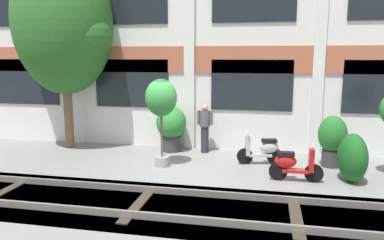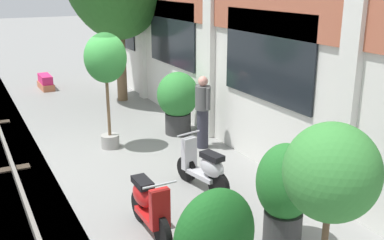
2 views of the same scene
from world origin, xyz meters
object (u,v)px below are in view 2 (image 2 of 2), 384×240
object	(u,v)px
potted_plant_low_pan	(106,63)
scooter_second_parked	(148,205)
potted_plant_square_trough	(46,82)
scooter_near_curb	(204,168)
resident_by_doorway	(203,110)
potted_plant_ribbed_drum	(285,189)
potted_plant_stone_basin	(178,99)
topiary_hedge	(215,237)
potted_plant_tall_urn	(331,178)

from	to	relation	value
potted_plant_low_pan	scooter_second_parked	bearing A→B (deg)	-8.99
potted_plant_square_trough	scooter_near_curb	size ratio (longest dim) A/B	0.79
scooter_near_curb	resident_by_doorway	bearing A→B (deg)	-39.24
resident_by_doorway	potted_plant_ribbed_drum	bearing A→B (deg)	74.42
potted_plant_stone_basin	potted_plant_ribbed_drum	size ratio (longest dim) A/B	1.01
potted_plant_low_pan	potted_plant_square_trough	size ratio (longest dim) A/B	2.40
scooter_near_curb	resident_by_doorway	distance (m)	2.22
potted_plant_ribbed_drum	potted_plant_square_trough	bearing A→B (deg)	-173.98
potted_plant_stone_basin	scooter_near_curb	bearing A→B (deg)	-17.50
potted_plant_ribbed_drum	scooter_second_parked	distance (m)	2.01
potted_plant_square_trough	scooter_near_curb	xyz separation A→B (m)	(9.47, 1.05, 0.20)
potted_plant_stone_basin	scooter_second_parked	xyz separation A→B (m)	(3.89, -2.38, -0.43)
scooter_near_curb	topiary_hedge	size ratio (longest dim) A/B	1.08
potted_plant_ribbed_drum	potted_plant_low_pan	bearing A→B (deg)	-168.54
scooter_near_curb	resident_by_doorway	xyz separation A→B (m)	(-1.92, 1.03, 0.44)
scooter_near_curb	topiary_hedge	xyz separation A→B (m)	(2.31, -1.14, 0.19)
potted_plant_low_pan	potted_plant_stone_basin	bearing A→B (deg)	95.59
potted_plant_low_pan	potted_plant_stone_basin	size ratio (longest dim) A/B	1.68
resident_by_doorway	potted_plant_tall_urn	bearing A→B (deg)	70.66
potted_plant_tall_urn	potted_plant_low_pan	bearing A→B (deg)	-177.44
potted_plant_square_trough	potted_plant_stone_basin	bearing A→B (deg)	17.45
topiary_hedge	potted_plant_ribbed_drum	bearing A→B (deg)	103.03
potted_plant_low_pan	potted_plant_tall_urn	xyz separation A→B (m)	(6.39, 0.29, -0.16)
topiary_hedge	resident_by_doorway	bearing A→B (deg)	152.88
potted_plant_low_pan	topiary_hedge	xyz separation A→B (m)	(5.20, -0.31, -1.31)
potted_plant_low_pan	potted_plant_stone_basin	distance (m)	2.10
scooter_second_parked	resident_by_doorway	world-z (taller)	resident_by_doorway
potted_plant_stone_basin	scooter_near_curb	distance (m)	3.24
scooter_second_parked	topiary_hedge	xyz separation A→B (m)	(1.48, 0.28, 0.19)
scooter_near_curb	topiary_hedge	bearing A→B (deg)	142.56
potted_plant_low_pan	topiary_hedge	distance (m)	5.37
scooter_near_curb	scooter_second_parked	xyz separation A→B (m)	(0.82, -1.42, 0.00)
scooter_near_curb	scooter_second_parked	world-z (taller)	same
potted_plant_ribbed_drum	topiary_hedge	bearing A→B (deg)	-76.97
potted_plant_tall_urn	scooter_second_parked	xyz separation A→B (m)	(-2.68, -0.87, -1.34)
potted_plant_tall_urn	potted_plant_ribbed_drum	size ratio (longest dim) A/B	1.54
potted_plant_square_trough	potted_plant_tall_urn	distance (m)	13.07
scooter_near_curb	resident_by_doorway	size ratio (longest dim) A/B	0.83
potted_plant_low_pan	topiary_hedge	bearing A→B (deg)	-3.43
potted_plant_tall_urn	scooter_second_parked	bearing A→B (deg)	-161.93
potted_plant_square_trough	scooter_second_parked	distance (m)	10.30
potted_plant_low_pan	potted_plant_square_trough	world-z (taller)	potted_plant_low_pan
potted_plant_ribbed_drum	scooter_near_curb	size ratio (longest dim) A/B	1.11
potted_plant_stone_basin	resident_by_doorway	distance (m)	1.15
potted_plant_tall_urn	resident_by_doorway	bearing A→B (deg)	163.86
potted_plant_ribbed_drum	scooter_near_curb	world-z (taller)	potted_plant_ribbed_drum
potted_plant_square_trough	potted_plant_low_pan	bearing A→B (deg)	1.90
potted_plant_low_pan	resident_by_doorway	world-z (taller)	potted_plant_low_pan
potted_plant_low_pan	scooter_near_curb	size ratio (longest dim) A/B	1.88
potted_plant_low_pan	potted_plant_square_trough	bearing A→B (deg)	-178.10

